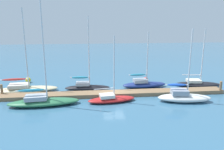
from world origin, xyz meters
name	(u,v)px	position (x,y,z in m)	size (l,w,h in m)	color
ground_plane	(114,95)	(0.00, 0.00, 0.00)	(120.00, 120.00, 0.00)	#386684
dock_pier	(114,94)	(0.00, 0.00, 0.22)	(26.53, 1.71, 0.44)	#846647
dock_piling_near_end	(2,91)	(-12.86, 0.70, 0.77)	(0.28, 0.28, 1.54)	#846647
dock_piling_far_end	(221,88)	(12.86, -0.70, 0.77)	(0.28, 0.28, 1.54)	#846647
sailboat_0	(25,88)	(-10.79, 2.39, 0.50)	(7.87, 3.04, 10.07)	beige
sailboat_1	(43,100)	(-7.72, -2.40, 0.55)	(7.44, 2.60, 11.13)	#2D7047
sailboat_2	(87,86)	(-3.19, 2.32, 0.55)	(5.68, 1.66, 9.18)	black
sailboat_3	(111,98)	(-0.52, -2.11, 0.41)	(5.36, 2.42, 7.11)	#B21E1E
sailboat_4	(144,84)	(4.31, 2.86, 0.51)	(5.88, 2.05, 7.29)	navy
sailboat_5	(184,96)	(7.36, -2.80, 0.57)	(5.95, 2.68, 7.84)	white
sailboat_6	(197,83)	(11.64, 2.61, 0.41)	(6.16, 2.68, 7.69)	black
mooring_buoy_yellow	(28,80)	(-11.52, 6.85, 0.38)	(0.76, 0.76, 0.76)	yellow
mooring_buoy_red	(146,79)	(5.29, 5.72, 0.32)	(0.65, 0.65, 0.65)	red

